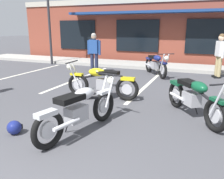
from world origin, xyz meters
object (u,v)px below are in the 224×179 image
Objects in this scene: motorcycle_black_cruiser at (101,82)px; person_by_back_row at (94,51)px; motorcycle_foreground_classic at (80,109)px; person_in_black_shirt at (220,53)px; motorcycle_blue_standard at (194,97)px; motorcycle_silver_naked at (156,64)px; helmet_on_pavement at (14,127)px.

person_by_back_row reaches higher than motorcycle_black_cruiser.
person_in_black_shirt reaches higher than motorcycle_foreground_classic.
person_in_black_shirt is (2.47, 6.28, 0.49)m from motorcycle_foreground_classic.
motorcycle_foreground_classic is at bearing -140.58° from motorcycle_blue_standard.
person_in_black_shirt is at bearing 53.74° from motorcycle_black_cruiser.
person_in_black_shirt is at bearing 68.57° from motorcycle_foreground_classic.
motorcycle_black_cruiser and motorcycle_silver_naked have the same top height.
motorcycle_silver_naked is (0.72, 3.70, 0.00)m from motorcycle_black_cruiser.
motorcycle_blue_standard is 1.07× the size of person_by_back_row.
motorcycle_foreground_classic is 5.84m from motorcycle_silver_naked.
helmet_on_pavement is (1.28, -5.85, -0.82)m from person_by_back_row.
person_in_black_shirt is at bearing 11.24° from person_by_back_row.
motorcycle_foreground_classic is at bearing -111.43° from person_in_black_shirt.
motorcycle_foreground_classic is 2.21m from motorcycle_black_cruiser.
motorcycle_black_cruiser is 1.17× the size of motorcycle_blue_standard.
motorcycle_foreground_classic and motorcycle_black_cruiser have the same top height.
motorcycle_silver_naked is 1.09× the size of person_in_black_shirt.
motorcycle_silver_naked is 7.03× the size of helmet_on_pavement.
motorcycle_blue_standard is 3.63m from helmet_on_pavement.
motorcycle_black_cruiser is 1.26× the size of person_by_back_row.
motorcycle_foreground_classic is 1.16× the size of motorcycle_blue_standard.
person_by_back_row is (-4.25, 3.78, 0.49)m from motorcycle_blue_standard.
person_by_back_row is (-1.79, 3.19, 0.49)m from motorcycle_black_cruiser.
motorcycle_black_cruiser is 5.17m from person_in_black_shirt.
motorcycle_silver_naked is at bearing -169.12° from person_in_black_shirt.
helmet_on_pavement is (-0.51, -2.67, -0.33)m from motorcycle_black_cruiser.
motorcycle_silver_naked is at bearing 79.10° from helmet_on_pavement.
motorcycle_black_cruiser is 8.11× the size of helmet_on_pavement.
person_by_back_row is (-2.51, -0.51, 0.49)m from motorcycle_silver_naked.
helmet_on_pavement is (-1.09, -0.53, -0.33)m from motorcycle_foreground_classic.
motorcycle_foreground_classic is 1.25m from helmet_on_pavement.
person_by_back_row reaches higher than motorcycle_silver_naked.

